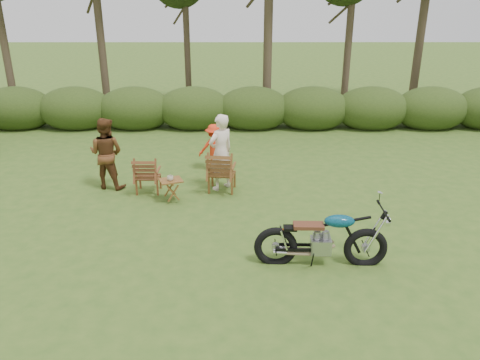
{
  "coord_description": "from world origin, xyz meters",
  "views": [
    {
      "loc": [
        -0.47,
        -6.54,
        4.21
      ],
      "look_at": [
        -0.46,
        1.81,
        0.9
      ],
      "focal_mm": 35.0,
      "sensor_mm": 36.0,
      "label": 1
    }
  ],
  "objects_px": {
    "lawn_chair_right": "(222,190)",
    "motorcycle": "(319,263)",
    "side_table": "(172,190)",
    "child": "(215,170)",
    "lawn_chair_left": "(149,192)",
    "cup": "(170,178)",
    "adult_b": "(110,187)",
    "adult_a": "(221,188)"
  },
  "relations": [
    {
      "from": "lawn_chair_left",
      "to": "child",
      "type": "relative_size",
      "value": 0.72
    },
    {
      "from": "cup",
      "to": "adult_a",
      "type": "height_order",
      "value": "adult_a"
    },
    {
      "from": "adult_a",
      "to": "adult_b",
      "type": "xyz_separation_m",
      "value": [
        -2.63,
        0.09,
        0.0
      ]
    },
    {
      "from": "adult_a",
      "to": "child",
      "type": "height_order",
      "value": "adult_a"
    },
    {
      "from": "side_table",
      "to": "adult_a",
      "type": "relative_size",
      "value": 0.28
    },
    {
      "from": "lawn_chair_left",
      "to": "lawn_chair_right",
      "type": "bearing_deg",
      "value": -177.0
    },
    {
      "from": "adult_b",
      "to": "child",
      "type": "height_order",
      "value": "adult_b"
    },
    {
      "from": "cup",
      "to": "child",
      "type": "distance_m",
      "value": 2.25
    },
    {
      "from": "cup",
      "to": "adult_b",
      "type": "distance_m",
      "value": 1.88
    },
    {
      "from": "lawn_chair_right",
      "to": "adult_a",
      "type": "distance_m",
      "value": 0.12
    },
    {
      "from": "lawn_chair_left",
      "to": "adult_b",
      "type": "relative_size",
      "value": 0.52
    },
    {
      "from": "lawn_chair_left",
      "to": "child",
      "type": "height_order",
      "value": "child"
    },
    {
      "from": "lawn_chair_left",
      "to": "child",
      "type": "distance_m",
      "value": 2.03
    },
    {
      "from": "lawn_chair_right",
      "to": "lawn_chair_left",
      "type": "relative_size",
      "value": 1.12
    },
    {
      "from": "lawn_chair_left",
      "to": "adult_a",
      "type": "height_order",
      "value": "adult_a"
    },
    {
      "from": "lawn_chair_right",
      "to": "cup",
      "type": "relative_size",
      "value": 7.21
    },
    {
      "from": "lawn_chair_right",
      "to": "cup",
      "type": "bearing_deg",
      "value": 38.11
    },
    {
      "from": "lawn_chair_right",
      "to": "adult_b",
      "type": "relative_size",
      "value": 0.59
    },
    {
      "from": "motorcycle",
      "to": "lawn_chair_left",
      "type": "distance_m",
      "value": 4.61
    },
    {
      "from": "lawn_chair_left",
      "to": "adult_b",
      "type": "height_order",
      "value": "adult_b"
    },
    {
      "from": "lawn_chair_right",
      "to": "cup",
      "type": "xyz_separation_m",
      "value": [
        -1.08,
        -0.65,
        0.56
      ]
    },
    {
      "from": "lawn_chair_right",
      "to": "adult_b",
      "type": "height_order",
      "value": "adult_b"
    },
    {
      "from": "lawn_chair_left",
      "to": "side_table",
      "type": "height_order",
      "value": "side_table"
    },
    {
      "from": "lawn_chair_right",
      "to": "adult_b",
      "type": "bearing_deg",
      "value": 2.58
    },
    {
      "from": "lawn_chair_right",
      "to": "motorcycle",
      "type": "bearing_deg",
      "value": 126.06
    },
    {
      "from": "motorcycle",
      "to": "lawn_chair_left",
      "type": "height_order",
      "value": "motorcycle"
    },
    {
      "from": "side_table",
      "to": "child",
      "type": "bearing_deg",
      "value": 66.86
    },
    {
      "from": "lawn_chair_left",
      "to": "adult_a",
      "type": "relative_size",
      "value": 0.49
    },
    {
      "from": "lawn_chair_right",
      "to": "adult_a",
      "type": "bearing_deg",
      "value": -73.08
    },
    {
      "from": "lawn_chair_right",
      "to": "side_table",
      "type": "height_order",
      "value": "side_table"
    },
    {
      "from": "motorcycle",
      "to": "adult_a",
      "type": "xyz_separation_m",
      "value": [
        -1.77,
        3.29,
        0.0
      ]
    },
    {
      "from": "lawn_chair_right",
      "to": "child",
      "type": "relative_size",
      "value": 0.8
    },
    {
      "from": "motorcycle",
      "to": "cup",
      "type": "distance_m",
      "value": 3.83
    },
    {
      "from": "motorcycle",
      "to": "cup",
      "type": "height_order",
      "value": "cup"
    },
    {
      "from": "side_table",
      "to": "cup",
      "type": "distance_m",
      "value": 0.31
    },
    {
      "from": "child",
      "to": "adult_b",
      "type": "bearing_deg",
      "value": 15.28
    },
    {
      "from": "lawn_chair_left",
      "to": "cup",
      "type": "distance_m",
      "value": 0.99
    },
    {
      "from": "lawn_chair_left",
      "to": "side_table",
      "type": "bearing_deg",
      "value": 139.01
    },
    {
      "from": "cup",
      "to": "child",
      "type": "bearing_deg",
      "value": 67.26
    },
    {
      "from": "adult_a",
      "to": "adult_b",
      "type": "distance_m",
      "value": 2.63
    },
    {
      "from": "motorcycle",
      "to": "adult_a",
      "type": "relative_size",
      "value": 1.18
    },
    {
      "from": "side_table",
      "to": "adult_b",
      "type": "xyz_separation_m",
      "value": [
        -1.58,
        0.81,
        -0.25
      ]
    }
  ]
}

